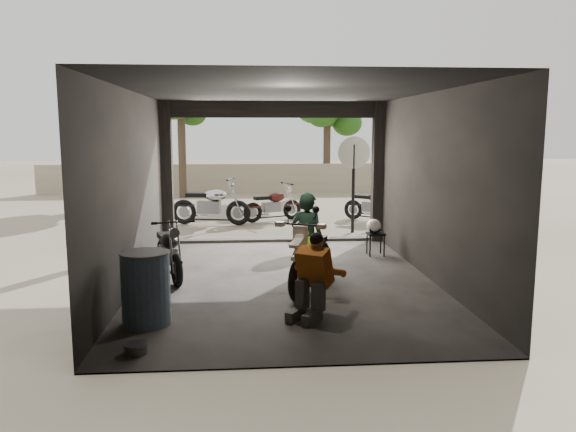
{
  "coord_description": "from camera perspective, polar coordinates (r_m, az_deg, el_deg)",
  "views": [
    {
      "loc": [
        -0.7,
        -9.26,
        2.56
      ],
      "look_at": [
        0.1,
        0.6,
        1.05
      ],
      "focal_mm": 35.0,
      "sensor_mm": 36.0,
      "label": 1
    }
  ],
  "objects": [
    {
      "name": "outside_bike_a",
      "position": [
        15.43,
        -7.85,
        1.48
      ],
      "size": [
        2.03,
        1.14,
        1.29
      ],
      "primitive_type": null,
      "rotation": [
        0.0,
        0.0,
        1.38
      ],
      "color": "black",
      "rests_on": "ground"
    },
    {
      "name": "outside_bike_c",
      "position": [
        16.06,
        8.64,
        1.36
      ],
      "size": [
        1.65,
        1.52,
        1.08
      ],
      "primitive_type": null,
      "rotation": [
        0.0,
        0.0,
        0.89
      ],
      "color": "black",
      "rests_on": "ground"
    },
    {
      "name": "outside_bike_b",
      "position": [
        15.95,
        -1.57,
        1.4
      ],
      "size": [
        1.72,
        1.24,
        1.07
      ],
      "primitive_type": null,
      "rotation": [
        0.0,
        0.0,
        1.99
      ],
      "color": "#461411",
      "rests_on": "ground"
    },
    {
      "name": "mechanic",
      "position": [
        7.68,
        2.29,
        -6.35
      ],
      "size": [
        0.92,
        0.97,
        1.13
      ],
      "primitive_type": null,
      "rotation": [
        0.0,
        0.0,
        -0.6
      ],
      "color": "orange",
      "rests_on": "ground"
    },
    {
      "name": "left_bike",
      "position": [
        9.98,
        -12.03,
        -3.16
      ],
      "size": [
        1.13,
        1.73,
        1.08
      ],
      "primitive_type": null,
      "rotation": [
        0.0,
        0.0,
        0.32
      ],
      "color": "black",
      "rests_on": "ground"
    },
    {
      "name": "rider",
      "position": [
        9.13,
        1.96,
        -2.5
      ],
      "size": [
        0.69,
        0.62,
        1.58
      ],
      "primitive_type": "imported",
      "rotation": [
        0.0,
        0.0,
        2.62
      ],
      "color": "black",
      "rests_on": "ground"
    },
    {
      "name": "ground",
      "position": [
        9.63,
        -0.29,
        -6.72
      ],
      "size": [
        80.0,
        80.0,
        0.0
      ],
      "primitive_type": "plane",
      "color": "#7A6D56",
      "rests_on": "ground"
    },
    {
      "name": "main_bike",
      "position": [
        9.04,
        2.36,
        -3.85
      ],
      "size": [
        1.4,
        1.94,
        1.2
      ],
      "primitive_type": null,
      "rotation": [
        0.0,
        0.0,
        -0.42
      ],
      "color": "white",
      "rests_on": "ground"
    },
    {
      "name": "garage",
      "position": [
        9.91,
        -0.53,
        1.26
      ],
      "size": [
        7.0,
        7.13,
        3.2
      ],
      "color": "#2D2B28",
      "rests_on": "ground"
    },
    {
      "name": "sign_post",
      "position": [
        14.11,
        6.69,
        4.86
      ],
      "size": [
        0.81,
        0.08,
        2.42
      ],
      "rotation": [
        0.0,
        0.0,
        0.26
      ],
      "color": "black",
      "rests_on": "ground"
    },
    {
      "name": "tree_left",
      "position": [
        21.92,
        -10.88,
        12.26
      ],
      "size": [
        2.2,
        2.2,
        5.6
      ],
      "color": "#382B1E",
      "rests_on": "ground"
    },
    {
      "name": "oil_drum",
      "position": [
        7.66,
        -14.24,
        -7.23
      ],
      "size": [
        0.75,
        0.75,
        0.98
      ],
      "primitive_type": "cylinder",
      "rotation": [
        0.0,
        0.0,
        -0.21
      ],
      "color": "#465D76",
      "rests_on": "ground"
    },
    {
      "name": "helmet",
      "position": [
        11.61,
        8.7,
        -0.99
      ],
      "size": [
        0.31,
        0.33,
        0.28
      ],
      "primitive_type": "ellipsoid",
      "rotation": [
        0.0,
        0.0,
        -0.04
      ],
      "color": "white",
      "rests_on": "stool"
    },
    {
      "name": "boundary_wall",
      "position": [
        23.35,
        -2.88,
        3.86
      ],
      "size": [
        18.0,
        0.3,
        1.2
      ],
      "primitive_type": "cube",
      "color": "gray",
      "rests_on": "ground"
    },
    {
      "name": "stool",
      "position": [
        11.63,
        8.9,
        -2.06
      ],
      "size": [
        0.35,
        0.35,
        0.49
      ],
      "rotation": [
        0.0,
        0.0,
        -0.43
      ],
      "color": "black",
      "rests_on": "ground"
    },
    {
      "name": "tree_right",
      "position": [
        23.54,
        4.02,
        11.09
      ],
      "size": [
        2.2,
        2.2,
        5.0
      ],
      "color": "#382B1E",
      "rests_on": "ground"
    }
  ]
}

